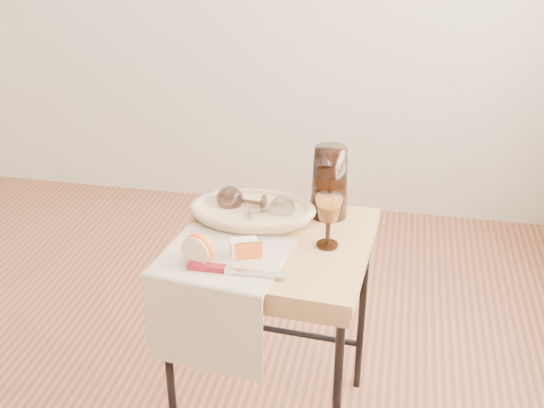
% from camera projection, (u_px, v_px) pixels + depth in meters
% --- Properties ---
extents(side_table, '(0.57, 0.57, 0.68)m').
position_uv_depth(side_table, '(273.00, 337.00, 2.02)').
color(side_table, brown).
rests_on(side_table, floor).
extents(tea_towel, '(0.36, 0.33, 0.01)m').
position_uv_depth(tea_towel, '(223.00, 257.00, 1.78)').
color(tea_towel, beige).
rests_on(tea_towel, side_table).
extents(bread_basket, '(0.34, 0.25, 0.05)m').
position_uv_depth(bread_basket, '(253.00, 213.00, 1.96)').
color(bread_basket, '#9E8056').
rests_on(bread_basket, side_table).
extents(goblet_lying_a, '(0.14, 0.09, 0.08)m').
position_uv_depth(goblet_lying_a, '(244.00, 201.00, 1.97)').
color(goblet_lying_a, '#4C3229').
rests_on(goblet_lying_a, bread_basket).
extents(goblet_lying_b, '(0.14, 0.12, 0.07)m').
position_uv_depth(goblet_lying_b, '(268.00, 210.00, 1.92)').
color(goblet_lying_b, white).
rests_on(goblet_lying_b, bread_basket).
extents(pitcher, '(0.21, 0.26, 0.26)m').
position_uv_depth(pitcher, '(330.00, 182.00, 1.95)').
color(pitcher, black).
rests_on(pitcher, side_table).
extents(wine_goblet, '(0.10, 0.10, 0.15)m').
position_uv_depth(wine_goblet, '(328.00, 221.00, 1.80)').
color(wine_goblet, white).
rests_on(wine_goblet, side_table).
extents(apple_half, '(0.10, 0.07, 0.08)m').
position_uv_depth(apple_half, '(199.00, 248.00, 1.73)').
color(apple_half, '#DF0402').
rests_on(apple_half, tea_towel).
extents(apple_wedge, '(0.08, 0.06, 0.05)m').
position_uv_depth(apple_wedge, '(244.00, 248.00, 1.77)').
color(apple_wedge, beige).
rests_on(apple_wedge, tea_towel).
extents(table_knife, '(0.25, 0.03, 0.02)m').
position_uv_depth(table_knife, '(233.00, 269.00, 1.70)').
color(table_knife, silver).
rests_on(table_knife, tea_towel).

